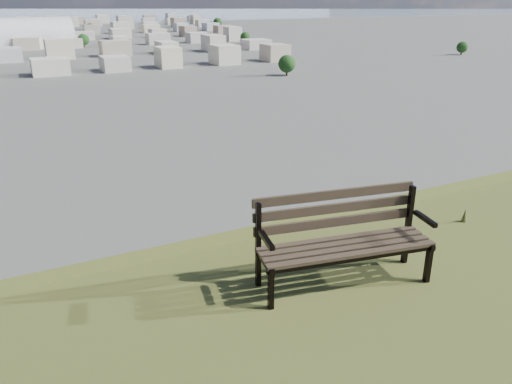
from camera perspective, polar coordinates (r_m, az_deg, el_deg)
park_bench at (r=5.09m, az=9.80°, el=-4.75°), size 1.83×0.87×0.92m
arena at (r=310.66m, az=-25.00°, el=15.57°), size 52.27×26.88×21.17m
city_blocks at (r=396.06m, az=-27.16°, el=15.93°), size 395.00×361.00×7.00m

